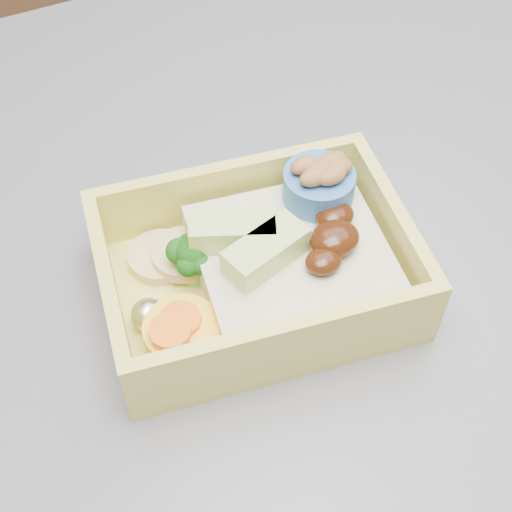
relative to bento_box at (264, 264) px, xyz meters
name	(u,v)px	position (x,y,z in m)	size (l,w,h in m)	color
bento_box	(264,264)	(0.00, 0.00, 0.00)	(0.21, 0.17, 0.07)	#D3CC57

